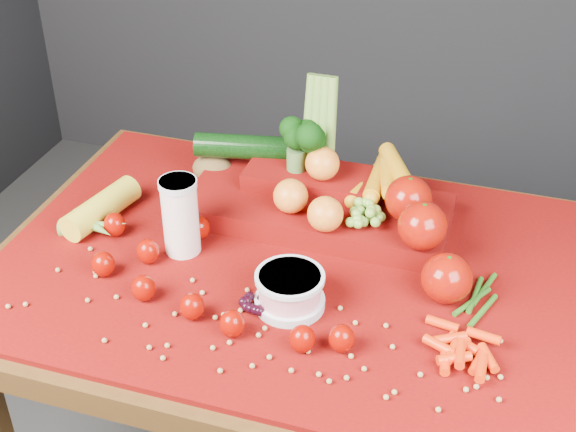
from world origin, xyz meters
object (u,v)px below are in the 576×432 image
(yogurt_bowl, at_px, (290,289))
(produce_mound, at_px, (335,197))
(milk_glass, at_px, (180,214))
(table, at_px, (285,305))

(yogurt_bowl, distance_m, produce_mound, 0.27)
(produce_mound, bearing_deg, yogurt_bowl, -91.63)
(milk_glass, height_order, yogurt_bowl, milk_glass)
(table, xyz_separation_m, produce_mound, (0.06, 0.15, 0.17))
(table, xyz_separation_m, yogurt_bowl, (0.05, -0.12, 0.14))
(yogurt_bowl, bearing_deg, milk_glass, 158.61)
(yogurt_bowl, height_order, produce_mound, produce_mound)
(table, bearing_deg, yogurt_bowl, -68.37)
(milk_glass, distance_m, produce_mound, 0.31)
(milk_glass, height_order, produce_mound, produce_mound)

